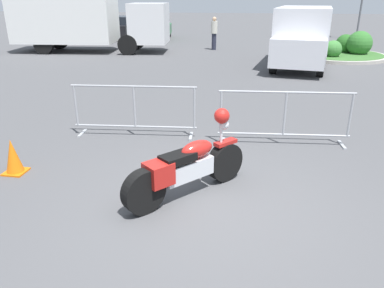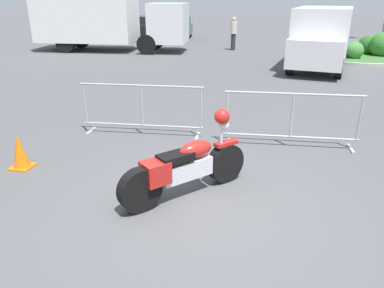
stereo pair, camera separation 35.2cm
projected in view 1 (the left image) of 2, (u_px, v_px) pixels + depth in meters
ground_plane at (208, 209)px, 5.18m from camera, size 120.00×120.00×0.00m
motorcycle at (188, 166)px, 5.39m from camera, size 1.54×1.72×1.21m
crowd_barrier_near at (135, 110)px, 7.69m from camera, size 2.56×0.64×1.07m
crowd_barrier_far at (285, 117)px, 7.24m from camera, size 2.56×0.64×1.07m
box_truck at (82, 19)px, 18.87m from camera, size 7.88×2.99×2.98m
delivery_van at (302, 35)px, 15.00m from camera, size 2.72×5.25×2.31m
parked_car_maroon at (82, 27)px, 25.60m from camera, size 2.27×4.31×1.40m
parked_car_black at (118, 27)px, 25.07m from camera, size 2.34×4.44×1.44m
parked_car_green at (158, 28)px, 24.93m from camera, size 2.20×4.18×1.35m
pedestrian at (214, 32)px, 19.82m from camera, size 0.43×0.43×1.69m
planter_island at (343, 50)px, 17.76m from camera, size 4.57×4.57×1.20m
traffic_cone at (13, 157)px, 6.14m from camera, size 0.34×0.34×0.59m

